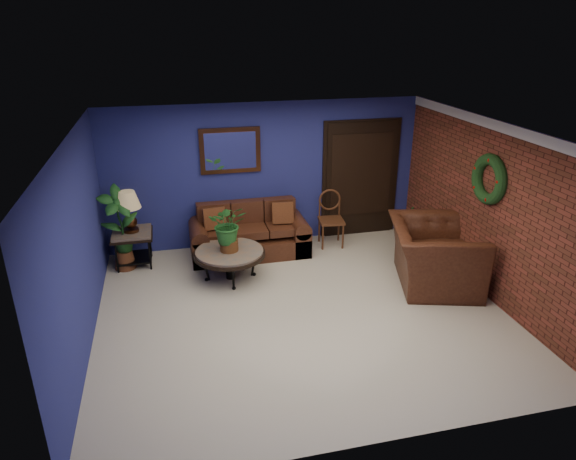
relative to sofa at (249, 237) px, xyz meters
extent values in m
plane|color=beige|center=(0.39, -2.07, -0.29)|extent=(5.50, 5.50, 0.00)
cube|color=navy|center=(0.39, 0.43, 0.96)|extent=(5.50, 0.04, 2.50)
cube|color=navy|center=(-2.36, -2.07, 0.96)|extent=(0.04, 5.00, 2.50)
cube|color=maroon|center=(3.14, -2.07, 0.96)|extent=(0.04, 5.00, 2.50)
cube|color=silver|center=(0.39, -2.07, 2.21)|extent=(5.50, 5.00, 0.02)
cube|color=white|center=(3.11, -2.07, 2.14)|extent=(0.03, 5.00, 0.14)
cube|color=#482612|center=(-0.21, 0.39, 1.43)|extent=(1.02, 0.06, 0.77)
cube|color=black|center=(2.14, 0.40, 0.76)|extent=(1.44, 0.06, 2.18)
torus|color=black|center=(3.08, -2.02, 1.41)|extent=(0.16, 0.72, 0.72)
cube|color=#4C2715|center=(0.00, -0.07, -0.13)|extent=(1.98, 0.86, 0.32)
cube|color=#4C2715|center=(0.00, 0.24, 0.17)|extent=(1.69, 0.23, 0.81)
cube|color=#4C2715|center=(-0.56, -0.13, 0.17)|extent=(0.55, 0.59, 0.13)
cube|color=#4C2715|center=(0.00, -0.13, 0.17)|extent=(0.55, 0.59, 0.13)
cube|color=#4C2715|center=(0.56, -0.13, 0.17)|extent=(0.55, 0.59, 0.13)
cube|color=#4C2715|center=(-0.85, -0.07, -0.07)|extent=(0.29, 0.86, 0.45)
cube|color=#4C2715|center=(0.85, -0.07, -0.07)|extent=(0.29, 0.86, 0.45)
cube|color=brown|center=(-0.58, -0.09, 0.42)|extent=(0.36, 0.11, 0.36)
cube|color=brown|center=(0.58, -0.09, 0.42)|extent=(0.36, 0.11, 0.36)
cylinder|color=#58534D|center=(-0.44, -0.87, 0.16)|extent=(1.04, 1.04, 0.05)
cylinder|color=black|center=(-0.44, -0.87, 0.12)|extent=(1.10, 1.10, 0.05)
cylinder|color=black|center=(-0.44, -0.87, -0.08)|extent=(0.14, 0.14, 0.42)
cube|color=#58534D|center=(-1.91, -0.02, 0.27)|extent=(0.61, 0.61, 0.05)
cube|color=black|center=(-1.91, -0.02, 0.23)|extent=(0.64, 0.64, 0.04)
cube|color=black|center=(-1.91, -0.02, -0.17)|extent=(0.55, 0.55, 0.03)
cylinder|color=black|center=(-2.16, -0.28, -0.01)|extent=(0.03, 0.03, 0.56)
cylinder|color=black|center=(-1.65, -0.28, -0.01)|extent=(0.03, 0.03, 0.56)
cylinder|color=black|center=(-2.16, 0.23, -0.01)|extent=(0.03, 0.03, 0.56)
cylinder|color=black|center=(-1.65, 0.23, -0.01)|extent=(0.03, 0.03, 0.56)
cylinder|color=#482612|center=(-1.91, -0.02, 0.32)|extent=(0.24, 0.24, 0.05)
sphere|color=#482612|center=(-1.91, -0.02, 0.44)|extent=(0.22, 0.22, 0.22)
cylinder|color=#482612|center=(-1.91, -0.02, 0.61)|extent=(0.02, 0.02, 0.28)
cone|color=#9A8156|center=(-1.91, -0.02, 0.81)|extent=(0.39, 0.39, 0.28)
cube|color=#552D18|center=(1.47, -0.02, 0.17)|extent=(0.47, 0.47, 0.04)
torus|color=#552D18|center=(1.49, 0.16, 0.50)|extent=(0.40, 0.08, 0.40)
cylinder|color=#552D18|center=(1.27, -0.18, -0.07)|extent=(0.03, 0.03, 0.44)
cylinder|color=#552D18|center=(1.63, -0.22, -0.07)|extent=(0.03, 0.03, 0.44)
cylinder|color=#552D18|center=(1.31, 0.17, -0.07)|extent=(0.03, 0.03, 0.44)
cylinder|color=#552D18|center=(1.67, 0.13, -0.07)|extent=(0.03, 0.03, 0.44)
imported|color=#4C2715|center=(2.54, -1.75, 0.18)|extent=(1.63, 1.76, 0.95)
cylinder|color=#5B3216|center=(-0.44, -0.87, 0.27)|extent=(0.28, 0.28, 0.18)
imported|color=#174C1D|center=(-0.44, -0.87, 0.62)|extent=(0.62, 0.55, 0.62)
cylinder|color=#5B3216|center=(2.74, -0.32, -0.19)|extent=(0.26, 0.26, 0.20)
imported|color=#174C1D|center=(2.74, -0.32, 0.15)|extent=(0.36, 0.30, 0.58)
cylinder|color=brown|center=(-2.06, -0.12, -0.14)|extent=(0.34, 0.34, 0.30)
imported|color=#174C1D|center=(-2.06, -0.12, 0.52)|extent=(0.68, 0.55, 1.13)
camera|label=1|loc=(-1.22, -8.03, 3.48)|focal=32.00mm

